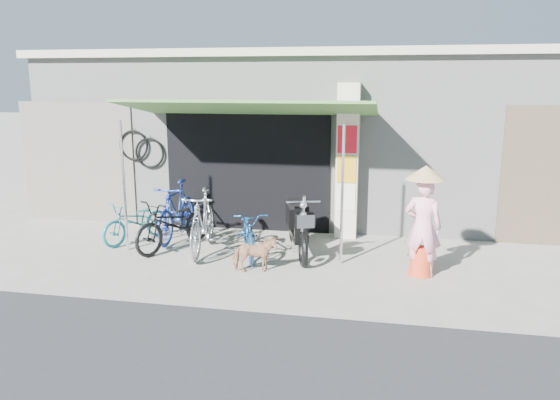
% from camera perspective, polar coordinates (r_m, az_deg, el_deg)
% --- Properties ---
extents(ground, '(80.00, 80.00, 0.00)m').
position_cam_1_polar(ground, '(8.80, 0.01, -7.81)').
color(ground, gray).
rests_on(ground, ground).
extents(bicycle_shop, '(12.30, 5.30, 3.66)m').
position_cam_1_polar(bicycle_shop, '(13.34, 4.28, 7.16)').
color(bicycle_shop, '#9BA098').
rests_on(bicycle_shop, ground).
extents(shop_pillar, '(0.42, 0.44, 3.00)m').
position_cam_1_polar(shop_pillar, '(10.68, 7.07, 4.00)').
color(shop_pillar, beige).
rests_on(shop_pillar, ground).
extents(awning, '(4.60, 1.88, 2.72)m').
position_cam_1_polar(awning, '(10.06, -3.28, 9.38)').
color(awning, '#406E31').
rests_on(awning, ground).
extents(neighbour_left, '(2.60, 0.06, 2.60)m').
position_cam_1_polar(neighbour_left, '(12.68, -20.33, 3.73)').
color(neighbour_left, '#6B665B').
rests_on(neighbour_left, ground).
extents(bike_teal, '(1.13, 1.62, 0.81)m').
position_cam_1_polar(bike_teal, '(10.80, -14.78, -2.16)').
color(bike_teal, teal).
rests_on(bike_teal, ground).
extents(bike_blue, '(0.55, 1.89, 1.13)m').
position_cam_1_polar(bike_blue, '(10.77, -10.74, -1.10)').
color(bike_blue, navy).
rests_on(bike_blue, ground).
extents(bike_black, '(1.33, 1.92, 0.96)m').
position_cam_1_polar(bike_black, '(10.16, -10.94, -2.43)').
color(bike_black, black).
rests_on(bike_black, ground).
extents(bike_silver, '(0.76, 1.94, 1.14)m').
position_cam_1_polar(bike_silver, '(9.85, -8.09, -2.25)').
color(bike_silver, silver).
rests_on(bike_silver, ground).
extents(bike_navy, '(1.07, 1.72, 0.85)m').
position_cam_1_polar(bike_navy, '(9.61, -3.26, -3.39)').
color(bike_navy, navy).
rests_on(bike_navy, ground).
extents(street_dog, '(0.77, 0.52, 0.60)m').
position_cam_1_polar(street_dog, '(8.82, -2.66, -5.72)').
color(street_dog, tan).
rests_on(street_dog, ground).
extents(moped, '(0.81, 1.93, 1.12)m').
position_cam_1_polar(moped, '(9.73, 1.82, -2.68)').
color(moped, black).
rests_on(moped, ground).
extents(nun, '(0.64, 0.64, 1.77)m').
position_cam_1_polar(nun, '(8.81, 14.73, -2.24)').
color(nun, '#F4A4B6').
rests_on(nun, ground).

